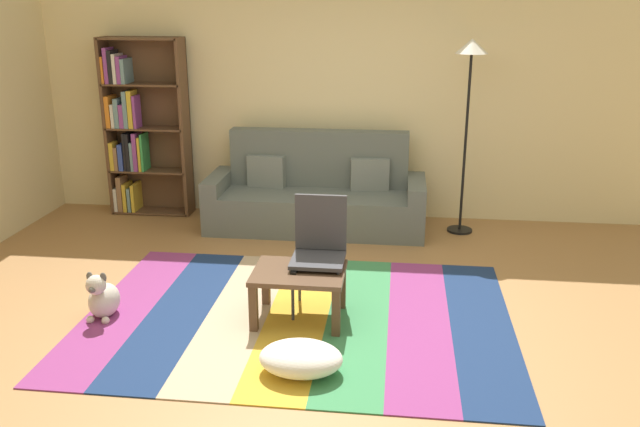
% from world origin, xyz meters
% --- Properties ---
extents(ground_plane, '(14.00, 14.00, 0.00)m').
position_xyz_m(ground_plane, '(0.00, 0.00, 0.00)').
color(ground_plane, '#9E7042').
extents(back_wall, '(6.80, 0.10, 2.70)m').
position_xyz_m(back_wall, '(0.00, 2.55, 1.35)').
color(back_wall, beige).
rests_on(back_wall, ground_plane).
extents(rug, '(3.23, 2.37, 0.01)m').
position_xyz_m(rug, '(-0.15, -0.11, 0.01)').
color(rug, '#843370').
rests_on(rug, ground_plane).
extents(couch, '(2.26, 0.80, 1.00)m').
position_xyz_m(couch, '(-0.27, 2.02, 0.34)').
color(couch, '#59605B').
rests_on(couch, ground_plane).
extents(bookshelf, '(0.90, 0.28, 1.94)m').
position_xyz_m(bookshelf, '(-2.30, 2.31, 0.95)').
color(bookshelf, brown).
rests_on(bookshelf, ground_plane).
extents(coffee_table, '(0.68, 0.54, 0.39)m').
position_xyz_m(coffee_table, '(-0.13, -0.14, 0.33)').
color(coffee_table, '#513826').
rests_on(coffee_table, rug).
extents(pouf, '(0.55, 0.40, 0.20)m').
position_xyz_m(pouf, '(-0.00, -0.90, 0.11)').
color(pouf, white).
rests_on(pouf, rug).
extents(dog, '(0.22, 0.35, 0.40)m').
position_xyz_m(dog, '(-1.62, -0.28, 0.16)').
color(dog, beige).
rests_on(dog, ground_plane).
extents(standing_lamp, '(0.32, 0.32, 1.96)m').
position_xyz_m(standing_lamp, '(1.24, 2.06, 1.64)').
color(standing_lamp, black).
rests_on(standing_lamp, ground_plane).
extents(tv_remote, '(0.05, 0.15, 0.02)m').
position_xyz_m(tv_remote, '(-0.15, -0.15, 0.41)').
color(tv_remote, black).
rests_on(tv_remote, coffee_table).
extents(folding_chair, '(0.40, 0.40, 0.90)m').
position_xyz_m(folding_chair, '(0.00, 0.09, 0.53)').
color(folding_chair, '#38383D').
rests_on(folding_chair, ground_plane).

